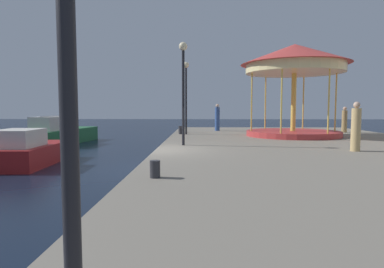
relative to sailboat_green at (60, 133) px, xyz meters
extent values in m
plane|color=black|center=(7.69, -9.07, -0.72)|extent=(120.00, 120.00, 0.00)
cube|color=gray|center=(14.46, -9.07, -0.32)|extent=(13.53, 29.97, 0.80)
cube|color=#236638|center=(0.03, 0.23, -0.22)|extent=(2.82, 7.07, 0.99)
cube|color=beige|center=(-0.10, -0.86, 0.71)|extent=(1.77, 3.17, 0.87)
cylinder|color=silver|center=(0.10, 0.89, 3.59)|extent=(0.12, 0.12, 6.62)
cylinder|color=silver|center=(-0.07, -0.65, 1.18)|extent=(0.44, 3.09, 0.08)
cube|color=maroon|center=(2.09, -7.98, -0.29)|extent=(2.29, 4.46, 0.85)
cube|color=beige|center=(2.12, -8.76, 0.48)|extent=(1.56, 1.98, 0.70)
cube|color=#4C6070|center=(2.08, -7.79, 0.63)|extent=(1.28, 0.15, 0.32)
cylinder|color=#B23333|center=(14.78, -2.69, 0.23)|extent=(5.30, 5.30, 0.30)
cylinder|color=gold|center=(14.78, -2.69, 2.02)|extent=(0.28, 0.28, 3.28)
cylinder|color=#F2E099|center=(14.78, -2.69, 3.92)|extent=(5.49, 5.49, 0.50)
cone|color=#C63D38|center=(14.78, -2.69, 4.74)|extent=(6.10, 6.10, 1.14)
cylinder|color=gold|center=(17.17, -2.69, 2.02)|extent=(0.08, 0.08, 3.28)
cylinder|color=gold|center=(15.98, -0.61, 2.02)|extent=(0.08, 0.08, 3.28)
cylinder|color=gold|center=(13.58, -0.61, 2.02)|extent=(0.08, 0.08, 3.28)
cylinder|color=gold|center=(12.38, -2.69, 2.02)|extent=(0.08, 0.08, 3.28)
cylinder|color=gold|center=(13.58, -4.77, 2.02)|extent=(0.08, 0.08, 3.28)
cylinder|color=gold|center=(15.98, -4.77, 2.02)|extent=(0.08, 0.08, 3.28)
cylinder|color=black|center=(8.56, -19.56, 1.98)|extent=(0.12, 0.12, 3.80)
cylinder|color=black|center=(8.69, -7.57, 2.11)|extent=(0.12, 0.12, 4.04)
sphere|color=#F9E5B2|center=(8.69, -7.57, 4.31)|extent=(0.36, 0.36, 0.36)
cylinder|color=black|center=(8.55, -1.58, 2.10)|extent=(0.12, 0.12, 4.04)
sphere|color=#F9E5B2|center=(8.55, -1.58, 4.30)|extent=(0.36, 0.36, 0.36)
cylinder|color=#2D2D33|center=(8.21, -1.43, 0.28)|extent=(0.24, 0.24, 0.40)
cylinder|color=#2D2D33|center=(8.39, -14.26, 0.28)|extent=(0.24, 0.24, 0.40)
cylinder|color=#2D2D33|center=(8.07, 0.37, 0.28)|extent=(0.24, 0.24, 0.40)
cylinder|color=#2D4C8C|center=(10.64, 1.64, 0.92)|extent=(0.34, 0.34, 1.66)
sphere|color=tan|center=(10.64, 1.64, 1.87)|extent=(0.24, 0.24, 0.24)
cylinder|color=tan|center=(15.23, -9.37, 0.88)|extent=(0.34, 0.34, 1.60)
sphere|color=tan|center=(15.23, -9.37, 1.81)|extent=(0.24, 0.24, 0.24)
cylinder|color=#937A4C|center=(18.96, 0.21, 0.82)|extent=(0.34, 0.34, 1.46)
sphere|color=tan|center=(18.96, 0.21, 1.67)|extent=(0.24, 0.24, 0.24)
camera|label=1|loc=(9.43, -21.70, 1.68)|focal=30.66mm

